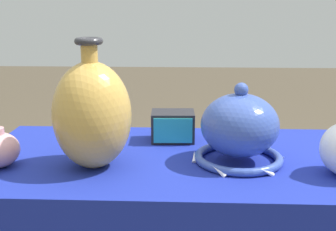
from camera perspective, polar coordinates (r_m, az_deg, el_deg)
display_table at (r=1.20m, az=3.16°, el=-9.72°), size 1.20×0.57×0.73m
vase_tall_bulbous at (r=1.08m, az=-10.24°, el=0.16°), size 0.20×0.20×0.33m
vase_dome_bell at (r=1.13m, az=9.66°, el=-1.92°), size 0.25×0.24×0.22m
mosaic_tile_box at (r=1.30m, az=0.66°, el=-1.47°), size 0.14×0.11×0.09m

